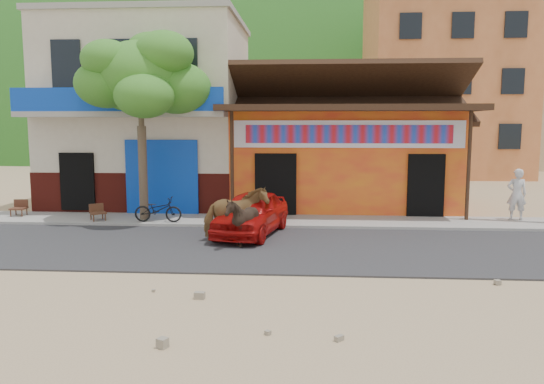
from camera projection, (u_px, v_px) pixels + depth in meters
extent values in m
plane|color=#9E825B|center=(274.00, 276.00, 11.16)|extent=(120.00, 120.00, 0.00)
cube|color=#28282B|center=(280.00, 248.00, 13.63)|extent=(60.00, 5.00, 0.04)
cube|color=gray|center=(286.00, 221.00, 17.09)|extent=(60.00, 2.00, 0.12)
cube|color=orange|center=(342.00, 160.00, 20.68)|extent=(8.00, 6.00, 3.60)
cube|color=beige|center=(152.00, 116.00, 20.98)|extent=(7.00, 6.00, 7.00)
cube|color=#CC723F|center=(441.00, 79.00, 33.52)|extent=(9.00, 9.00, 12.00)
cube|color=tan|center=(544.00, 99.00, 38.97)|extent=(8.00, 8.00, 10.00)
ellipsoid|color=#194C14|center=(305.00, 65.00, 78.89)|extent=(100.00, 40.00, 24.00)
imported|color=brown|center=(236.00, 214.00, 14.38)|extent=(1.87, 1.47, 1.44)
imported|color=black|center=(243.00, 221.00, 13.69)|extent=(1.46, 1.39, 1.28)
imported|color=#B20E0C|center=(252.00, 213.00, 15.11)|extent=(2.19, 3.86, 1.24)
imported|color=black|center=(158.00, 210.00, 16.61)|extent=(1.51, 0.55, 0.79)
imported|color=silver|center=(517.00, 194.00, 16.96)|extent=(0.65, 0.47, 1.65)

